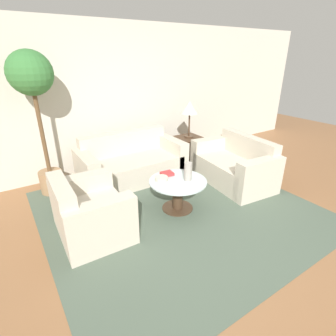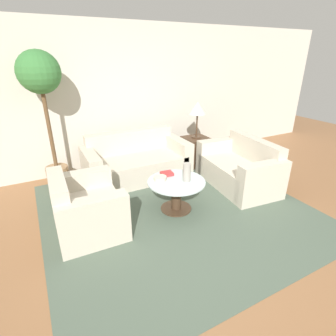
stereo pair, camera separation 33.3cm
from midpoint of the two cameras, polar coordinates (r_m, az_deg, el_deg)
ground_plane at (r=3.33m, az=10.38°, el=-15.08°), size 14.00×14.00×0.00m
wall_back at (r=5.09m, az=-8.18°, el=14.77°), size 10.00×0.06×2.60m
rug at (r=3.84m, az=4.27°, el=-8.87°), size 3.57×3.41×0.01m
sofa_main at (r=4.69m, az=-4.97°, el=1.10°), size 1.80×0.85×0.80m
armchair at (r=3.40m, az=-15.19°, el=-8.97°), size 0.81×1.00×0.77m
loveseat at (r=4.62m, az=17.53°, el=-0.30°), size 0.95×1.50×0.79m
coffee_table at (r=3.69m, az=4.41°, el=-5.13°), size 0.80×0.80×0.45m
side_table at (r=5.27m, az=7.84°, el=3.62°), size 0.47×0.47×0.56m
table_lamp at (r=5.05m, az=8.37°, el=12.54°), size 0.32×0.32×0.69m
potted_plant at (r=4.31m, az=-23.61°, el=14.82°), size 0.61×0.61×2.13m
vase at (r=3.59m, az=6.78°, el=-0.96°), size 0.11×0.11×0.26m
bowl at (r=3.63m, az=0.90°, el=-2.30°), size 0.18×0.18×0.05m
book_stack at (r=3.78m, az=2.28°, el=-1.28°), size 0.18×0.16×0.04m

